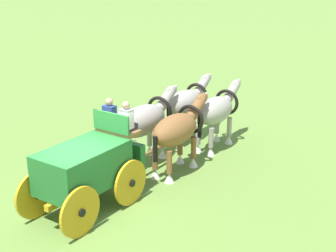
{
  "coord_description": "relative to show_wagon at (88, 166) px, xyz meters",
  "views": [
    {
      "loc": [
        -10.13,
        -4.6,
        6.15
      ],
      "look_at": [
        3.98,
        -1.39,
        1.2
      ],
      "focal_mm": 48.3,
      "sensor_mm": 36.0,
      "label": 1
    }
  ],
  "objects": [
    {
      "name": "draft_horse_rear_off",
      "position": [
        2.92,
        -1.84,
        0.16
      ],
      "size": [
        3.0,
        1.66,
        2.28
      ],
      "color": "brown",
      "rests_on": "ground"
    },
    {
      "name": "draft_horse_lead_near",
      "position": [
        5.81,
        -1.58,
        0.19
      ],
      "size": [
        2.95,
        1.63,
        2.32
      ],
      "color": "#9E998E",
      "rests_on": "ground"
    },
    {
      "name": "show_wagon",
      "position": [
        0.0,
        0.0,
        0.0
      ],
      "size": [
        5.38,
        2.81,
        2.78
      ],
      "color": "#236B2D",
      "rests_on": "ground"
    },
    {
      "name": "draft_horse_rear_near",
      "position": [
        3.39,
        -0.63,
        0.21
      ],
      "size": [
        3.13,
        1.73,
        2.34
      ],
      "color": "#9E998E",
      "rests_on": "ground"
    },
    {
      "name": "draft_horse_lead_off",
      "position": [
        5.34,
        -2.79,
        0.14
      ],
      "size": [
        2.96,
        1.64,
        2.25
      ],
      "color": "#9E998E",
      "rests_on": "ground"
    },
    {
      "name": "ground_plane",
      "position": [
        -0.15,
        0.06,
        -1.25
      ],
      "size": [
        220.0,
        220.0,
        0.0
      ],
      "primitive_type": "plane",
      "color": "olive"
    }
  ]
}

